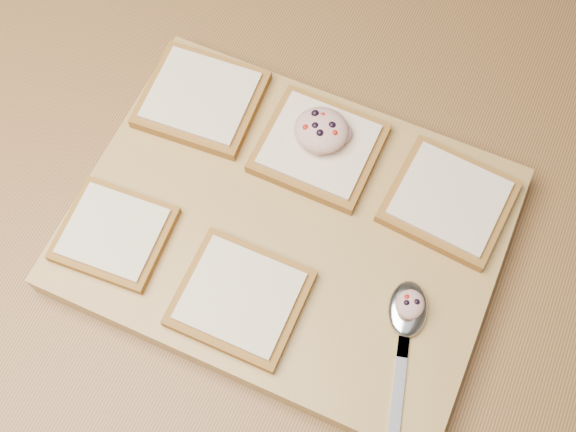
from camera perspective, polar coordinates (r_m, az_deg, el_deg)
name	(u,v)px	position (r m, az deg, el deg)	size (l,w,h in m)	color
ground	(232,329)	(1.71, -4.47, -8.86)	(4.00, 4.00, 0.00)	#515459
island_counter	(213,263)	(1.28, -5.92, -3.70)	(2.00, 0.80, 0.90)	slate
cutting_board	(288,230)	(0.80, 0.00, -1.08)	(0.45, 0.34, 0.04)	#A37D46
bread_far_left	(201,99)	(0.85, -6.86, 9.20)	(0.14, 0.13, 0.02)	olive
bread_far_center	(319,147)	(0.81, 2.47, 5.44)	(0.13, 0.12, 0.02)	olive
bread_far_right	(449,201)	(0.80, 12.59, 1.18)	(0.13, 0.12, 0.02)	olive
bread_near_left	(114,233)	(0.79, -13.58, -1.34)	(0.12, 0.11, 0.02)	olive
bread_near_center	(240,298)	(0.74, -3.78, -6.47)	(0.12, 0.11, 0.02)	olive
tuna_salad_dollop	(321,130)	(0.79, 2.66, 6.81)	(0.06, 0.06, 0.03)	tan
spoon	(406,323)	(0.75, 9.32, -8.32)	(0.07, 0.20, 0.01)	silver
spoon_salad	(410,304)	(0.74, 9.62, -6.89)	(0.03, 0.03, 0.02)	tan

